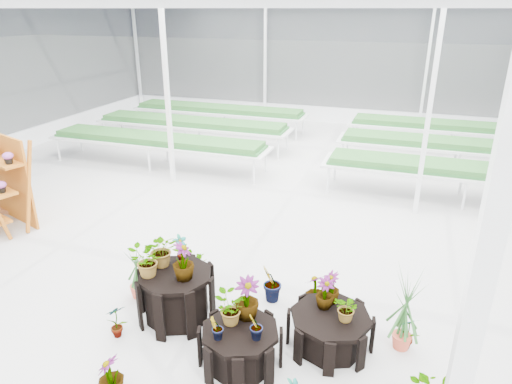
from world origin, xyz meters
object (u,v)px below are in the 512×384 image
(plinth_low, at_px, (330,331))
(bird_table, at_px, (0,173))
(plinth_tall, at_px, (177,295))
(plinth_mid, at_px, (240,347))

(plinth_low, bearing_deg, bird_table, 164.92)
(plinth_tall, distance_m, bird_table, 5.79)
(plinth_low, xyz_separation_m, bird_table, (-7.56, 2.04, 0.66))
(plinth_mid, distance_m, bird_table, 7.14)
(plinth_tall, height_order, plinth_low, plinth_tall)
(plinth_tall, height_order, bird_table, bird_table)
(bird_table, bearing_deg, plinth_low, -2.57)
(plinth_mid, relative_size, plinth_low, 0.92)
(plinth_tall, xyz_separation_m, plinth_mid, (1.20, -0.60, -0.10))
(plinth_low, bearing_deg, plinth_tall, -177.40)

